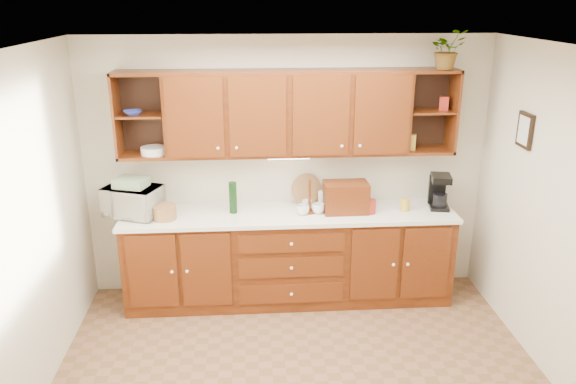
{
  "coord_description": "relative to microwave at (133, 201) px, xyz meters",
  "views": [
    {
      "loc": [
        -0.36,
        -3.63,
        2.93
      ],
      "look_at": [
        -0.03,
        1.15,
        1.25
      ],
      "focal_mm": 35.0,
      "sensor_mm": 36.0,
      "label": 1
    }
  ],
  "objects": [
    {
      "name": "base_cabinets",
      "position": [
        1.49,
        -0.03,
        -0.63
      ],
      "size": [
        3.2,
        0.6,
        0.9
      ],
      "primitive_type": "cube",
      "color": "#3E1707",
      "rests_on": "floor"
    },
    {
      "name": "pantry_box_red",
      "position": [
        2.98,
        0.09,
        0.88
      ],
      "size": [
        0.11,
        0.1,
        0.13
      ],
      "primitive_type": "cube",
      "rotation": [
        0.0,
        0.0,
        -0.31
      ],
      "color": "#A12317",
      "rests_on": "upper_cabinets"
    },
    {
      "name": "upper_cabinets",
      "position": [
        1.5,
        0.11,
        0.81
      ],
      "size": [
        3.2,
        0.33,
        0.8
      ],
      "color": "#3E1707",
      "rests_on": "back_wall"
    },
    {
      "name": "ceiling",
      "position": [
        1.49,
        -1.48,
        1.52
      ],
      "size": [
        4.0,
        4.0,
        0.0
      ],
      "primitive_type": "plane",
      "rotation": [
        3.14,
        0.0,
        0.0
      ],
      "color": "white",
      "rests_on": "back_wall"
    },
    {
      "name": "canister_white",
      "position": [
        1.83,
        0.08,
        -0.06
      ],
      "size": [
        0.1,
        0.1,
        0.17
      ],
      "primitive_type": "cylinder",
      "rotation": [
        0.0,
        0.0,
        -0.28
      ],
      "color": "white",
      "rests_on": "countertop"
    },
    {
      "name": "canister_yellow",
      "position": [
        2.63,
        -0.06,
        -0.08
      ],
      "size": [
        0.12,
        0.12,
        0.12
      ],
      "primitive_type": "cylinder",
      "rotation": [
        0.0,
        0.0,
        0.4
      ],
      "color": "gold",
      "rests_on": "countertop"
    },
    {
      "name": "wicker_basket",
      "position": [
        0.31,
        -0.12,
        -0.07
      ],
      "size": [
        0.24,
        0.24,
        0.14
      ],
      "primitive_type": "cylinder",
      "rotation": [
        0.0,
        0.0,
        0.05
      ],
      "color": "#9F6F42",
      "rests_on": "countertop"
    },
    {
      "name": "wine_bottle",
      "position": [
        0.95,
        -0.0,
        0.01
      ],
      "size": [
        0.09,
        0.09,
        0.31
      ],
      "primitive_type": "cylinder",
      "rotation": [
        0.0,
        0.0,
        -0.24
      ],
      "color": "black",
      "rests_on": "countertop"
    },
    {
      "name": "potted_plant",
      "position": [
        2.95,
        0.05,
        1.39
      ],
      "size": [
        0.38,
        0.35,
        0.36
      ],
      "primitive_type": "imported",
      "rotation": [
        0.0,
        0.0,
        0.24
      ],
      "color": "#999999",
      "rests_on": "upper_cabinets"
    },
    {
      "name": "woven_tray",
      "position": [
        1.69,
        0.19,
        -0.13
      ],
      "size": [
        0.33,
        0.19,
        0.32
      ],
      "primitive_type": "cylinder",
      "rotation": [
        1.36,
        0.0,
        0.34
      ],
      "color": "#9F6F42",
      "rests_on": "countertop"
    },
    {
      "name": "right_wall",
      "position": [
        3.49,
        -1.48,
        0.22
      ],
      "size": [
        0.0,
        3.5,
        3.5
      ],
      "primitive_type": "plane",
      "rotation": [
        1.57,
        0.0,
        -1.57
      ],
      "color": "beige",
      "rests_on": "floor"
    },
    {
      "name": "plate_stack",
      "position": [
        0.22,
        0.08,
        0.47
      ],
      "size": [
        0.27,
        0.27,
        0.07
      ],
      "primitive_type": "cylinder",
      "rotation": [
        0.0,
        0.0,
        0.13
      ],
      "color": "white",
      "rests_on": "upper_cabinets"
    },
    {
      "name": "framed_picture",
      "position": [
        3.47,
        -0.58,
        0.77
      ],
      "size": [
        0.03,
        0.24,
        0.3
      ],
      "primitive_type": "cube",
      "color": "black",
      "rests_on": "right_wall"
    },
    {
      "name": "microwave",
      "position": [
        0.0,
        0.0,
        0.0
      ],
      "size": [
        0.61,
        0.51,
        0.29
      ],
      "primitive_type": "imported",
      "rotation": [
        0.0,
        0.0,
        -0.36
      ],
      "color": "silver",
      "rests_on": "countertop"
    },
    {
      "name": "coffee_maker",
      "position": [
        2.98,
        0.0,
        0.02
      ],
      "size": [
        0.22,
        0.27,
        0.34
      ],
      "rotation": [
        0.0,
        0.0,
        -0.19
      ],
      "color": "black",
      "rests_on": "countertop"
    },
    {
      "name": "countertop",
      "position": [
        1.49,
        -0.04,
        -0.16
      ],
      "size": [
        3.24,
        0.64,
        0.04
      ],
      "primitive_type": "cube",
      "color": "white",
      "rests_on": "base_cabinets"
    },
    {
      "name": "left_wall",
      "position": [
        -0.51,
        -1.48,
        0.22
      ],
      "size": [
        0.0,
        3.5,
        3.5
      ],
      "primitive_type": "plane",
      "rotation": [
        1.57,
        0.0,
        1.57
      ],
      "color": "beige",
      "rests_on": "floor"
    },
    {
      "name": "canister_red",
      "position": [
        2.27,
        -0.11,
        -0.07
      ],
      "size": [
        0.13,
        0.13,
        0.14
      ],
      "primitive_type": "cylinder",
      "rotation": [
        0.0,
        0.0,
        0.08
      ],
      "color": "#A12317",
      "rests_on": "countertop"
    },
    {
      "name": "bowl_stack",
      "position": [
        0.06,
        0.07,
        0.84
      ],
      "size": [
        0.22,
        0.22,
        0.04
      ],
      "primitive_type": "imported",
      "rotation": [
        0.0,
        0.0,
        0.33
      ],
      "color": "#293797",
      "rests_on": "upper_cabinets"
    },
    {
      "name": "towel_stack",
      "position": [
        0.0,
        0.0,
        0.19
      ],
      "size": [
        0.34,
        0.29,
        0.09
      ],
      "primitive_type": "cube",
      "rotation": [
        0.0,
        0.0,
        -0.31
      ],
      "color": "#C0C35C",
      "rests_on": "microwave"
    },
    {
      "name": "pantry_box_yellow",
      "position": [
        2.69,
        0.07,
        0.51
      ],
      "size": [
        0.1,
        0.09,
        0.15
      ],
      "primitive_type": "cube",
      "rotation": [
        0.0,
        0.0,
        -0.27
      ],
      "color": "gold",
      "rests_on": "upper_cabinets"
    },
    {
      "name": "undercabinet_light",
      "position": [
        1.49,
        0.06,
        0.39
      ],
      "size": [
        0.4,
        0.05,
        0.02
      ],
      "primitive_type": "cube",
      "color": "white",
      "rests_on": "upper_cabinets"
    },
    {
      "name": "bread_box",
      "position": [
        2.04,
        -0.05,
        0.01
      ],
      "size": [
        0.43,
        0.27,
        0.3
      ],
      "primitive_type": "cube",
      "rotation": [
        0.0,
        0.0,
        0.02
      ],
      "color": "#3E1707",
      "rests_on": "countertop"
    },
    {
      "name": "back_wall",
      "position": [
        1.49,
        0.27,
        0.22
      ],
      "size": [
        4.0,
        0.0,
        4.0
      ],
      "primitive_type": "plane",
      "rotation": [
        1.57,
        0.0,
        0.0
      ],
      "color": "beige",
      "rests_on": "floor"
    },
    {
      "name": "mug_tree",
      "position": [
        1.69,
        -0.04,
        -0.09
      ],
      "size": [
        0.31,
        0.3,
        0.33
      ],
      "rotation": [
        0.0,
        0.0,
        -0.35
      ],
      "color": "#3E1707",
      "rests_on": "countertop"
    }
  ]
}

